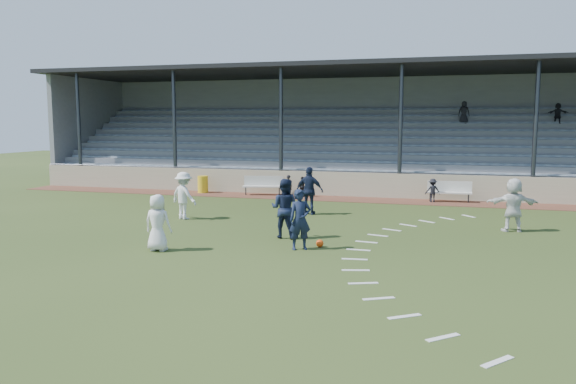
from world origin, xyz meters
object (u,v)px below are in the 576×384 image
(bench_right, at_px, (449,190))
(football, at_px, (320,243))
(bench_left, at_px, (263,184))
(player_navy_lead, at_px, (300,220))
(trash_bin, at_px, (203,184))
(player_white_lead, at_px, (158,223))

(bench_right, bearing_deg, football, -111.70)
(bench_left, height_order, player_navy_lead, player_navy_lead)
(trash_bin, bearing_deg, bench_left, 0.84)
(player_navy_lead, bearing_deg, bench_right, 41.20)
(trash_bin, relative_size, football, 3.91)
(trash_bin, bearing_deg, football, -51.02)
(player_white_lead, bearing_deg, bench_left, -86.28)
(bench_left, relative_size, player_white_lead, 1.24)
(bench_right, bearing_deg, player_navy_lead, -113.18)
(bench_left, distance_m, football, 12.07)
(player_white_lead, xyz_separation_m, player_navy_lead, (3.90, 1.28, 0.06))
(trash_bin, bearing_deg, bench_right, 0.32)
(bench_right, distance_m, player_white_lead, 14.93)
(football, distance_m, player_navy_lead, 1.02)
(player_white_lead, bearing_deg, bench_right, -123.57)
(bench_left, bearing_deg, football, -76.54)
(bench_left, relative_size, player_navy_lead, 1.15)
(football, xyz_separation_m, player_white_lead, (-4.38, -1.75, 0.71))
(bench_left, height_order, player_white_lead, player_white_lead)
(bench_left, xyz_separation_m, bench_right, (9.07, 0.02, 0.00))
(football, height_order, player_navy_lead, player_navy_lead)
(player_navy_lead, bearing_deg, football, 15.18)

